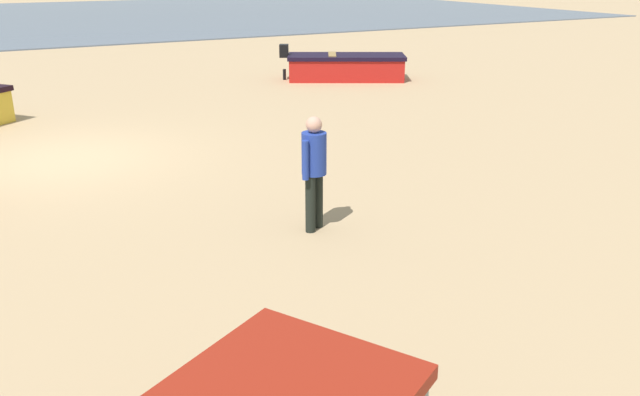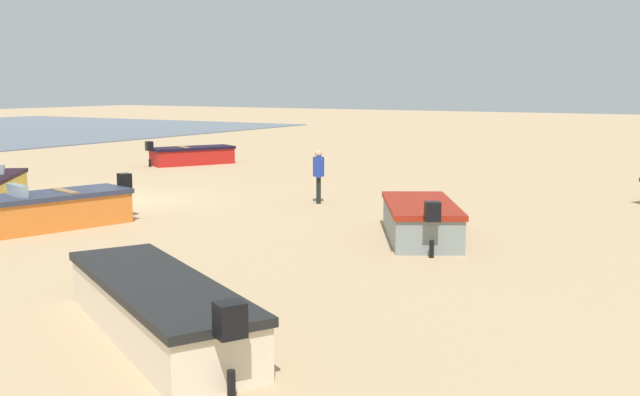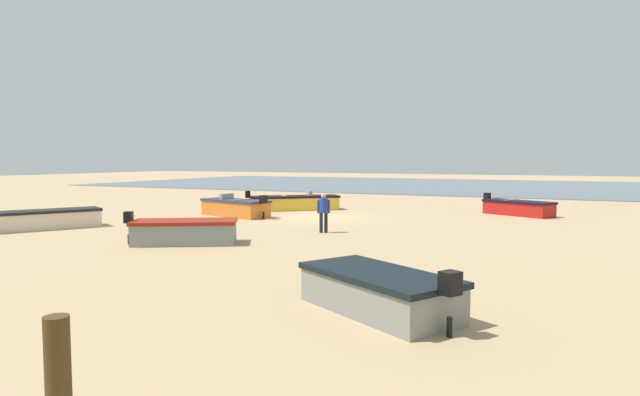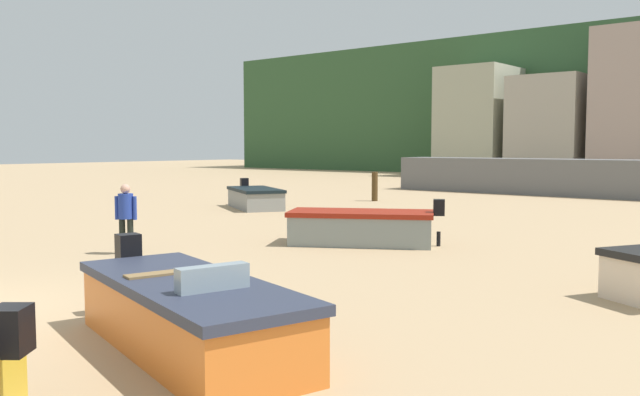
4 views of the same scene
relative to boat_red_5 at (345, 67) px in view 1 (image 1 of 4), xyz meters
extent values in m
plane|color=tan|center=(9.31, 5.24, -0.41)|extent=(160.00, 160.00, 0.00)
cube|color=#B41C17|center=(-0.02, 0.01, -0.07)|extent=(3.76, 2.83, 0.67)
cube|color=black|center=(-0.02, 0.01, 0.32)|extent=(3.89, 2.95, 0.12)
cube|color=black|center=(1.71, -0.92, 0.50)|extent=(0.40, 0.41, 0.40)
cylinder|color=black|center=(1.71, -0.92, -0.24)|extent=(0.14, 0.14, 0.34)
cube|color=olive|center=(0.37, -0.20, 0.37)|extent=(0.73, 1.08, 0.08)
cylinder|color=black|center=(6.72, 10.58, 0.00)|extent=(0.19, 0.19, 0.82)
cylinder|color=black|center=(6.55, 10.48, 0.00)|extent=(0.19, 0.19, 0.82)
cylinder|color=#223A9A|center=(6.64, 10.53, 0.70)|extent=(0.47, 0.47, 0.58)
cylinder|color=#223A9A|center=(6.83, 10.64, 0.66)|extent=(0.12, 0.12, 0.54)
cylinder|color=#223A9A|center=(6.45, 10.42, 0.66)|extent=(0.12, 0.12, 0.54)
sphere|color=tan|center=(6.64, 10.53, 1.10)|extent=(0.30, 0.30, 0.22)
camera|label=1|loc=(10.59, 18.09, 3.15)|focal=36.69mm
camera|label=2|loc=(25.70, 21.79, 3.13)|focal=41.72mm
camera|label=3|loc=(-2.36, 30.29, 2.61)|focal=30.04mm
camera|label=4|loc=(19.73, 1.65, 2.09)|focal=37.26mm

